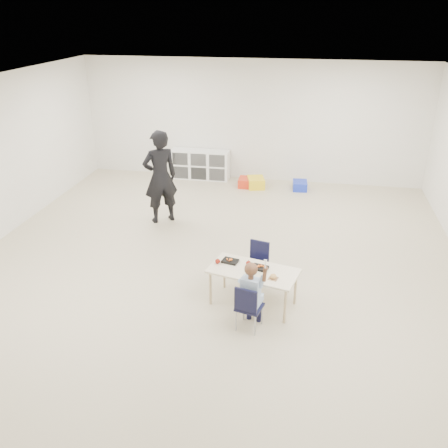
% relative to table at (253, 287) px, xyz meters
% --- Properties ---
extents(room, '(9.00, 9.02, 2.80)m').
position_rel_table_xyz_m(room, '(-0.77, 0.85, 1.12)').
color(room, beige).
rests_on(room, ground).
extents(table, '(1.31, 0.87, 0.55)m').
position_rel_table_xyz_m(table, '(0.00, 0.00, 0.00)').
color(table, '#F8EBC6').
rests_on(table, ground).
extents(chair_near, '(0.38, 0.37, 0.66)m').
position_rel_table_xyz_m(chair_near, '(0.03, -0.54, 0.05)').
color(chair_near, black).
rests_on(chair_near, ground).
extents(chair_far, '(0.38, 0.37, 0.66)m').
position_rel_table_xyz_m(chair_far, '(-0.03, 0.54, 0.05)').
color(chair_far, black).
rests_on(chair_far, ground).
extents(child, '(0.53, 0.53, 1.05)m').
position_rel_table_xyz_m(child, '(0.03, -0.54, 0.24)').
color(child, '#A1BDDA').
rests_on(child, chair_near).
extents(lunch_tray_near, '(0.25, 0.21, 0.03)m').
position_rel_table_xyz_m(lunch_tray_near, '(0.08, 0.05, 0.29)').
color(lunch_tray_near, black).
rests_on(lunch_tray_near, table).
extents(lunch_tray_far, '(0.25, 0.21, 0.03)m').
position_rel_table_xyz_m(lunch_tray_far, '(-0.35, 0.16, 0.29)').
color(lunch_tray_far, black).
rests_on(lunch_tray_far, table).
extents(milk_carton, '(0.08, 0.08, 0.10)m').
position_rel_table_xyz_m(milk_carton, '(-0.02, -0.15, 0.32)').
color(milk_carton, white).
rests_on(milk_carton, table).
extents(bread_roll, '(0.09, 0.09, 0.07)m').
position_rel_table_xyz_m(bread_roll, '(0.29, -0.17, 0.31)').
color(bread_roll, tan).
rests_on(bread_roll, table).
extents(apple_near, '(0.07, 0.07, 0.07)m').
position_rel_table_xyz_m(apple_near, '(-0.09, 0.11, 0.31)').
color(apple_near, maroon).
rests_on(apple_near, table).
extents(apple_far, '(0.07, 0.07, 0.07)m').
position_rel_table_xyz_m(apple_far, '(-0.52, 0.09, 0.31)').
color(apple_far, maroon).
rests_on(apple_far, table).
extents(cubby_shelf, '(1.40, 0.40, 0.70)m').
position_rel_table_xyz_m(cubby_shelf, '(-1.97, 5.13, 0.07)').
color(cubby_shelf, white).
rests_on(cubby_shelf, ground).
extents(adult, '(0.79, 0.73, 1.80)m').
position_rel_table_xyz_m(adult, '(-2.12, 2.53, 0.62)').
color(adult, black).
rests_on(adult, ground).
extents(bin_red, '(0.33, 0.42, 0.20)m').
position_rel_table_xyz_m(bin_red, '(-0.79, 4.75, -0.18)').
color(bin_red, red).
rests_on(bin_red, ground).
extents(bin_yellow, '(0.48, 0.55, 0.23)m').
position_rel_table_xyz_m(bin_yellow, '(-0.55, 4.74, -0.17)').
color(bin_yellow, yellow).
rests_on(bin_yellow, ground).
extents(bin_blue, '(0.35, 0.43, 0.20)m').
position_rel_table_xyz_m(bin_blue, '(0.46, 4.78, -0.18)').
color(bin_blue, '#1930C2').
rests_on(bin_blue, ground).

